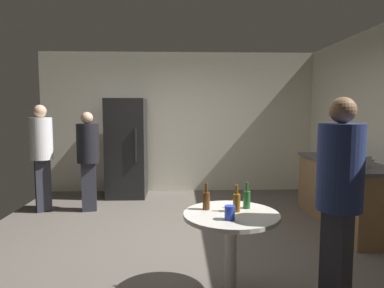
# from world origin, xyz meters

# --- Properties ---
(ground_plane) EXTENTS (5.20, 5.20, 0.10)m
(ground_plane) POSITION_xyz_m (0.00, 0.00, -0.05)
(ground_plane) COLOR #5B544C
(wall_back) EXTENTS (5.32, 0.06, 2.70)m
(wall_back) POSITION_xyz_m (0.00, 2.63, 1.35)
(wall_back) COLOR silver
(wall_back) RESTS_ON ground_plane
(refrigerator) EXTENTS (0.70, 0.68, 1.80)m
(refrigerator) POSITION_xyz_m (-0.97, 2.20, 0.90)
(refrigerator) COLOR black
(refrigerator) RESTS_ON ground_plane
(kitchen_counter) EXTENTS (0.64, 1.95, 0.90)m
(kitchen_counter) POSITION_xyz_m (2.28, 0.50, 0.45)
(kitchen_counter) COLOR olive
(kitchen_counter) RESTS_ON ground_plane
(kettle) EXTENTS (0.24, 0.17, 0.18)m
(kettle) POSITION_xyz_m (2.23, -0.05, 0.97)
(kettle) COLOR #B2B2B7
(kettle) RESTS_ON kitchen_counter
(wine_bottle_on_counter) EXTENTS (0.08, 0.08, 0.31)m
(wine_bottle_on_counter) POSITION_xyz_m (2.29, 1.12, 1.02)
(wine_bottle_on_counter) COLOR #3F141E
(wine_bottle_on_counter) RESTS_ON kitchen_counter
(foreground_table) EXTENTS (0.80, 0.80, 0.73)m
(foreground_table) POSITION_xyz_m (0.43, -1.30, 0.63)
(foreground_table) COLOR beige
(foreground_table) RESTS_ON ground_plane
(beer_bottle_amber) EXTENTS (0.06, 0.06, 0.23)m
(beer_bottle_amber) POSITION_xyz_m (0.48, -1.26, 0.82)
(beer_bottle_amber) COLOR #8C5919
(beer_bottle_amber) RESTS_ON foreground_table
(beer_bottle_brown) EXTENTS (0.06, 0.06, 0.23)m
(beer_bottle_brown) POSITION_xyz_m (0.23, -1.18, 0.82)
(beer_bottle_brown) COLOR #593314
(beer_bottle_brown) RESTS_ON foreground_table
(beer_bottle_green) EXTENTS (0.06, 0.06, 0.23)m
(beer_bottle_green) POSITION_xyz_m (0.59, -1.16, 0.82)
(beer_bottle_green) COLOR #26662D
(beer_bottle_green) RESTS_ON foreground_table
(plastic_cup_blue) EXTENTS (0.08, 0.08, 0.11)m
(plastic_cup_blue) POSITION_xyz_m (0.40, -1.46, 0.79)
(plastic_cup_blue) COLOR blue
(plastic_cup_blue) RESTS_ON foreground_table
(person_in_black_shirt) EXTENTS (0.41, 0.41, 1.56)m
(person_in_black_shirt) POSITION_xyz_m (-1.43, 1.30, 0.91)
(person_in_black_shirt) COLOR #2D2D38
(person_in_black_shirt) RESTS_ON ground_plane
(person_in_navy_shirt) EXTENTS (0.48, 0.48, 1.69)m
(person_in_navy_shirt) POSITION_xyz_m (1.22, -1.55, 0.99)
(person_in_navy_shirt) COLOR #2D2D38
(person_in_navy_shirt) RESTS_ON ground_plane
(person_in_white_shirt) EXTENTS (0.46, 0.46, 1.67)m
(person_in_white_shirt) POSITION_xyz_m (-2.15, 1.30, 0.98)
(person_in_white_shirt) COLOR #2D2D38
(person_in_white_shirt) RESTS_ON ground_plane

